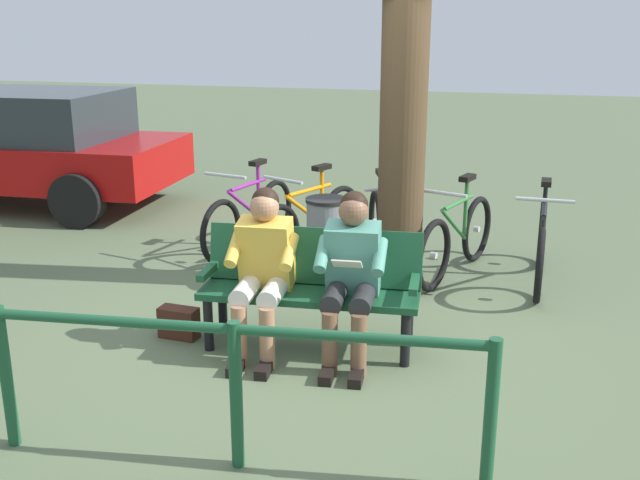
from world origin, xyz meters
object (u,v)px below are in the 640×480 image
Objects in this scene: person_companion at (263,264)px; handbag at (179,323)px; bicycle_purple at (383,232)px; bicycle_blue at (250,217)px; person_reading at (351,269)px; bicycle_black at (541,245)px; bench at (311,280)px; tree_trunk at (404,92)px; bicycle_green at (310,224)px; litter_bin at (326,244)px; bicycle_orange at (457,238)px; parked_car at (19,145)px.

person_companion reaches higher than handbag.
bicycle_purple is 0.97× the size of bicycle_blue.
person_reading is 0.71× the size of bicycle_black.
person_reading reaches higher than bench.
bench is at bearing -40.38° from bicycle_black.
tree_trunk is (-0.73, -1.58, 1.09)m from person_companion.
tree_trunk reaches higher than bicycle_green.
bicycle_purple is at bearing -108.25° from person_companion.
person_reading is 1.42× the size of litter_bin.
bench is 2.07m from bicycle_orange.
person_reading is 2.04m from bicycle_purple.
handbag is 0.07× the size of parked_car.
bicycle_black is (-2.66, -2.01, 0.24)m from handbag.
bench is 0.97× the size of bicycle_black.
person_reading reaches higher than bicycle_green.
bench is 1.36× the size of person_reading.
tree_trunk is (-0.42, -1.39, 1.25)m from bench.
tree_trunk reaches higher than bicycle_blue.
handbag is 2.79m from bicycle_orange.
bicycle_green is (1.01, -0.61, -1.39)m from tree_trunk.
parked_car reaches higher than handbag.
bicycle_orange is (-0.89, -1.86, -0.15)m from bench.
bicycle_blue is at bearing -40.45° from litter_bin.
person_companion is 0.74× the size of bicycle_orange.
parked_car is at bearing -100.35° from bicycle_black.
person_reading is 1.00× the size of person_companion.
bicycle_purple is 0.78m from bicycle_green.
tree_trunk is at bearing 80.82° from bicycle_blue.
parked_car is (5.19, -3.35, 0.11)m from person_reading.
person_companion is 4.00× the size of handbag.
bicycle_black is at bearing -159.36° from litter_bin.
person_reading reaches higher than litter_bin.
bicycle_orange is (-0.47, -0.47, -1.39)m from tree_trunk.
tree_trunk is 1.55m from bicycle_orange.
bicycle_black is (-1.85, -0.70, -0.06)m from litter_bin.
bicycle_green is 0.68m from bicycle_blue.
bicycle_blue is (1.07, -0.91, -0.06)m from litter_bin.
bicycle_black is 1.47m from bicycle_purple.
handbag is at bearing -25.38° from bicycle_orange.
bicycle_black is 1.05× the size of bicycle_purple.
tree_trunk is 2.17× the size of bicycle_orange.
bicycle_green is at bearing -31.11° from tree_trunk.
bicycle_green is (1.48, -0.13, 0.00)m from bicycle_orange.
person_reading is 1.41m from litter_bin.
bicycle_purple is (0.71, -0.02, 0.00)m from bicycle_orange.
litter_bin is (-0.12, -1.34, -0.24)m from person_companion.
person_companion is at bearing 27.00° from bench.
bench is 1.91m from tree_trunk.
bicycle_orange is at bearing -125.21° from person_companion.
tree_trunk is at bearing -98.40° from person_reading.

